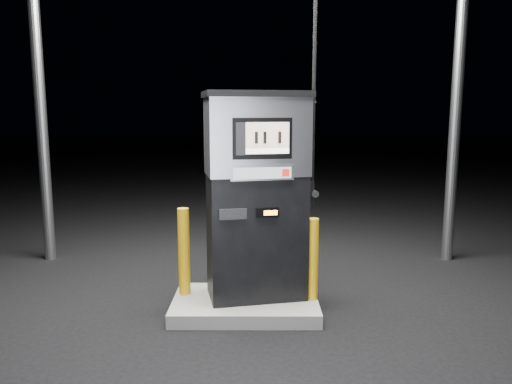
{
  "coord_description": "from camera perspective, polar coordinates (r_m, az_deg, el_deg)",
  "views": [
    {
      "loc": [
        0.13,
        -5.29,
        2.2
      ],
      "look_at": [
        0.12,
        0.0,
        1.35
      ],
      "focal_mm": 35.0,
      "sensor_mm": 36.0,
      "label": 1
    }
  ],
  "objects": [
    {
      "name": "bollard_left",
      "position": [
        5.72,
        -8.24,
        -6.73
      ],
      "size": [
        0.13,
        0.13,
        0.99
      ],
      "primitive_type": "cylinder",
      "rotation": [
        0.0,
        0.0,
        0.01
      ],
      "color": "#F2B10D",
      "rests_on": "pump_island"
    },
    {
      "name": "bollard_right",
      "position": [
        5.54,
        6.5,
        -7.63
      ],
      "size": [
        0.16,
        0.16,
        0.91
      ],
      "primitive_type": "cylinder",
      "rotation": [
        0.0,
        0.0,
        0.37
      ],
      "color": "#F2B10D",
      "rests_on": "pump_island"
    },
    {
      "name": "fuel_dispenser",
      "position": [
        5.46,
        0.07,
        -0.2
      ],
      "size": [
        1.3,
        0.88,
        4.7
      ],
      "rotation": [
        0.0,
        0.0,
        0.2
      ],
      "color": "black",
      "rests_on": "pump_island"
    },
    {
      "name": "pump_island",
      "position": [
        5.7,
        -1.22,
        -12.74
      ],
      "size": [
        1.6,
        1.0,
        0.15
      ],
      "primitive_type": "cube",
      "color": "slate",
      "rests_on": "ground"
    },
    {
      "name": "ground",
      "position": [
        5.73,
        -1.22,
        -13.43
      ],
      "size": [
        80.0,
        80.0,
        0.0
      ],
      "primitive_type": "plane",
      "color": "black",
      "rests_on": "ground"
    }
  ]
}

